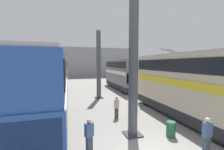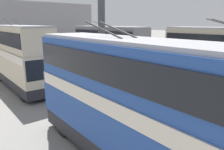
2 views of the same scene
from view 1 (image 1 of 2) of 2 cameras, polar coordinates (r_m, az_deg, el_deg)
name	(u,v)px [view 1 (image 1 of 2)]	position (r m, az deg, el deg)	size (l,w,h in m)	color
depot_back_wall	(80,62)	(47.77, -12.10, 4.72)	(0.50, 36.00, 9.46)	gray
support_column_near	(133,68)	(9.04, 8.12, 2.49)	(1.02, 1.02, 8.47)	#42474C
support_column_far	(99,66)	(18.96, -5.11, 3.51)	(1.02, 1.02, 8.47)	#42474C
bus_left_near	(182,81)	(13.39, 25.12, -2.23)	(10.81, 2.54, 5.82)	black
bus_left_far	(121,72)	(25.97, 3.43, 1.12)	(11.06, 2.54, 5.74)	black
bus_right_near	(45,90)	(9.86, -24.18, -5.14)	(10.72, 2.54, 5.60)	black
bus_right_far	(58,73)	(23.55, -19.79, 0.79)	(10.20, 2.54, 5.92)	black
person_by_right_row	(89,134)	(8.12, -8.69, -21.39)	(0.39, 0.48, 1.67)	#384251
person_by_left_row	(207,135)	(9.06, 32.48, -18.60)	(0.26, 0.43, 1.81)	#384251
person_aisle_midway	(117,106)	(12.35, 1.73, -11.88)	(0.46, 0.47, 1.77)	#473D33
oil_drum	(171,129)	(10.20, 21.51, -18.65)	(0.56, 0.56, 0.92)	#235638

